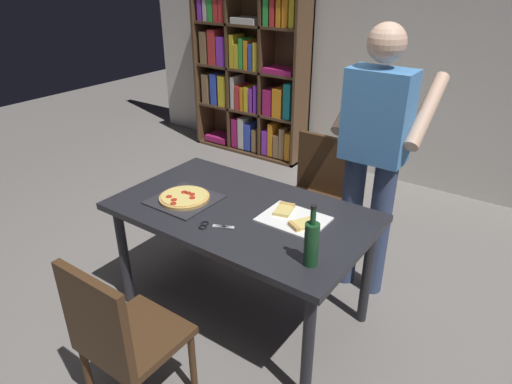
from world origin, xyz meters
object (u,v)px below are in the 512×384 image
(dining_table, at_px, (241,221))
(bookshelf, at_px, (251,73))
(pepperoni_pizza_on_tray, at_px, (184,198))
(kitchen_scissors, at_px, (211,226))
(person_serving_pizza, at_px, (374,151))
(wine_bottle, at_px, (311,243))
(chair_near_camera, at_px, (120,335))
(chair_far_side, at_px, (315,188))

(dining_table, relative_size, bookshelf, 0.77)
(pepperoni_pizza_on_tray, distance_m, kitchen_scissors, 0.36)
(person_serving_pizza, xyz_separation_m, kitchen_scissors, (-0.51, -0.96, -0.24))
(kitchen_scissors, bearing_deg, person_serving_pizza, 61.83)
(dining_table, relative_size, wine_bottle, 4.75)
(chair_near_camera, distance_m, bookshelf, 3.71)
(kitchen_scissors, bearing_deg, pepperoni_pizza_on_tray, 156.60)
(person_serving_pizza, height_order, pepperoni_pizza_on_tray, person_serving_pizza)
(bookshelf, relative_size, wine_bottle, 6.17)
(chair_far_side, bearing_deg, person_serving_pizza, -23.88)
(chair_far_side, height_order, bookshelf, bookshelf)
(dining_table, height_order, chair_far_side, chair_far_side)
(kitchen_scissors, bearing_deg, chair_near_camera, -88.59)
(dining_table, distance_m, person_serving_pizza, 0.93)
(dining_table, height_order, bookshelf, bookshelf)
(bookshelf, height_order, kitchen_scissors, bookshelf)
(dining_table, bearing_deg, chair_near_camera, -90.00)
(chair_near_camera, height_order, bookshelf, bookshelf)
(person_serving_pizza, bearing_deg, chair_near_camera, -106.91)
(person_serving_pizza, bearing_deg, bookshelf, 142.18)
(dining_table, xyz_separation_m, pepperoni_pizza_on_tray, (-0.34, -0.11, 0.10))
(chair_near_camera, xyz_separation_m, pepperoni_pizza_on_tray, (-0.34, 0.82, 0.25))
(chair_far_side, xyz_separation_m, kitchen_scissors, (-0.02, -1.18, 0.24))
(dining_table, relative_size, pepperoni_pizza_on_tray, 4.14)
(bookshelf, xyz_separation_m, kitchen_scissors, (1.63, -2.62, -0.17))
(bookshelf, xyz_separation_m, pepperoni_pizza_on_tray, (1.30, -2.48, -0.16))
(person_serving_pizza, relative_size, wine_bottle, 5.54)
(chair_near_camera, bearing_deg, bookshelf, 116.50)
(chair_far_side, relative_size, pepperoni_pizza_on_tray, 2.48)
(chair_near_camera, height_order, person_serving_pizza, person_serving_pizza)
(kitchen_scissors, bearing_deg, dining_table, 86.22)
(chair_near_camera, height_order, kitchen_scissors, chair_near_camera)
(chair_near_camera, distance_m, kitchen_scissors, 0.72)
(dining_table, xyz_separation_m, chair_far_side, (0.00, 0.93, -0.16))
(bookshelf, relative_size, kitchen_scissors, 9.93)
(chair_far_side, xyz_separation_m, pepperoni_pizza_on_tray, (-0.34, -1.04, 0.25))
(bookshelf, bearing_deg, dining_table, -55.25)
(chair_far_side, height_order, kitchen_scissors, chair_far_side)
(dining_table, bearing_deg, kitchen_scissors, -93.78)
(wine_bottle, height_order, kitchen_scissors, wine_bottle)
(wine_bottle, xyz_separation_m, kitchen_scissors, (-0.61, -0.01, -0.11))
(dining_table, bearing_deg, chair_far_side, 90.00)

